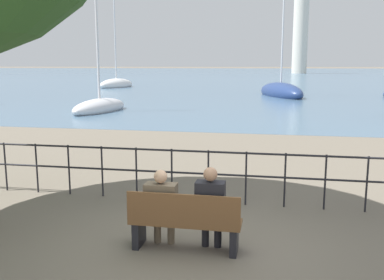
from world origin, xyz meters
TOP-DOWN VIEW (x-y plane):
  - ground_plane at (0.00, 0.00)m, footprint 1000.00×1000.00m
  - harbor_water at (0.00, 160.89)m, footprint 600.00×300.00m
  - park_bench at (0.00, -0.06)m, footprint 1.63×0.45m
  - seated_person_left at (-0.36, 0.01)m, footprint 0.47×0.35m
  - seated_person_right at (0.36, 0.01)m, footprint 0.42×0.35m
  - promenade_railing at (-0.00, 2.20)m, footprint 11.77×0.04m
  - sailboat_0 at (-8.64, 17.37)m, footprint 2.30×5.23m
  - sailboat_3 at (-17.16, 42.64)m, footprint 3.65×5.85m
  - sailboat_4 at (1.80, 31.73)m, footprint 4.85×8.07m
  - harbor_lighthouse at (8.66, 132.01)m, footprint 4.52×4.52m

SIDE VIEW (x-z plane):
  - ground_plane at x=0.00m, z-range 0.00..0.00m
  - harbor_water at x=0.00m, z-range 0.00..0.01m
  - sailboat_0 at x=-8.64m, z-range -3.89..4.46m
  - sailboat_4 at x=1.80m, z-range -4.54..5.27m
  - sailboat_3 at x=-17.16m, z-range -5.29..6.03m
  - park_bench at x=0.00m, z-range -0.02..0.88m
  - seated_person_left at x=-0.36m, z-range 0.06..1.25m
  - seated_person_right at x=0.36m, z-range 0.06..1.32m
  - promenade_railing at x=0.00m, z-range 0.17..1.22m
  - harbor_lighthouse at x=8.66m, z-range -0.98..27.01m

